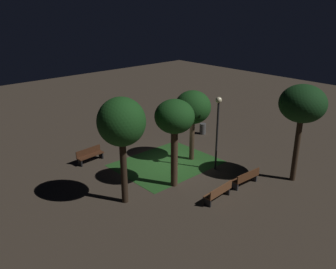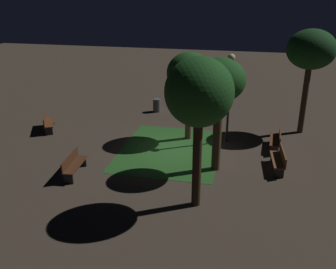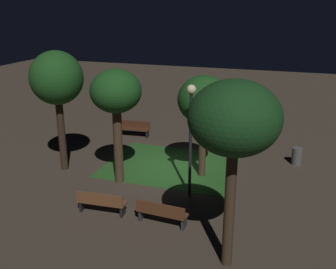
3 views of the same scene
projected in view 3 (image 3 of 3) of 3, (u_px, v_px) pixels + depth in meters
name	position (u px, v px, depth m)	size (l,w,h in m)	color
ground_plane	(173.00, 167.00, 18.35)	(60.00, 60.00, 0.00)	#3D3328
grass_lawn	(171.00, 166.00, 18.52)	(6.03, 4.77, 0.01)	#23511E
bench_by_lamp	(101.00, 202.00, 14.13)	(1.83, 0.60, 0.88)	brown
bench_back_row	(162.00, 212.00, 13.42)	(1.83, 0.59, 0.88)	#512D19
bench_path_side	(135.00, 128.00, 22.52)	(1.83, 0.63, 0.88)	#422314
bench_front_left	(225.00, 118.00, 24.47)	(1.83, 1.21, 0.88)	#512D19
tree_right_canopy	(234.00, 121.00, 10.15)	(2.48, 2.48, 5.52)	#38281C
tree_lawn_side	(204.00, 101.00, 16.40)	(2.24, 2.24, 4.51)	#423021
tree_near_wall	(116.00, 94.00, 15.65)	(2.09, 2.09, 4.89)	#423021
tree_back_right	(57.00, 80.00, 16.83)	(2.31, 2.31, 5.45)	#2D2116
lamp_post_near_wall	(191.00, 122.00, 14.71)	(0.36, 0.36, 4.51)	black
trash_bin	(297.00, 156.00, 18.55)	(0.48, 0.48, 0.83)	#4C4C4C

